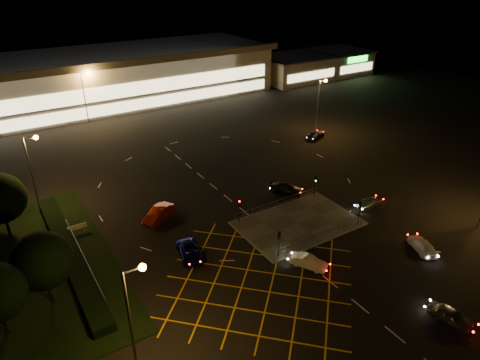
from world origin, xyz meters
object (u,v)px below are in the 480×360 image
signal_sw (279,239)px  car_far_dkgrey (286,189)px  car_circ_red (159,213)px  car_left_blue (190,252)px  signal_se (360,208)px  signal_ne (315,182)px  car_east_grey (315,135)px  signal_nw (239,206)px  car_queue_white (309,262)px  car_right_silver (369,202)px  car_approach_white (422,245)px  car_near_silver (451,315)px

signal_sw → car_far_dkgrey: signal_sw is taller
car_circ_red → car_left_blue: bearing=-33.2°
signal_se → car_left_blue: size_ratio=0.65×
car_left_blue → signal_ne: bearing=19.8°
signal_ne → car_east_grey: (14.68, 16.58, -1.74)m
signal_nw → car_far_dkgrey: size_ratio=0.69×
signal_nw → car_circ_red: (-7.91, 6.07, -1.58)m
signal_nw → car_far_dkgrey: (9.56, 3.01, -1.71)m
car_queue_white → car_right_silver: (14.70, 5.28, 0.02)m
signal_sw → signal_se: 12.00m
car_left_blue → car_queue_white: bearing=-28.2°
signal_ne → car_left_blue: 20.31m
car_right_silver → car_approach_white: bearing=163.3°
car_left_blue → car_east_grey: car_left_blue is taller
signal_se → signal_ne: 7.99m
car_left_blue → car_right_silver: 24.59m
car_left_blue → car_approach_white: 25.53m
car_east_grey → car_approach_white: 34.37m
car_left_blue → signal_sw: bearing=-20.9°
signal_ne → signal_nw: bearing=180.0°
car_near_silver → car_left_blue: 25.76m
signal_ne → car_queue_white: bearing=-133.2°
signal_se → car_far_dkgrey: (-2.44, 10.99, -1.71)m
car_far_dkgrey → car_east_grey: size_ratio=1.01×
car_approach_white → signal_sw: bearing=-4.8°
car_far_dkgrey → car_queue_white: bearing=-157.8°
car_right_silver → signal_ne: bearing=33.7°
car_near_silver → car_far_dkgrey: bearing=73.3°
car_near_silver → car_east_grey: (19.34, 40.11, -0.03)m
car_near_silver → car_approach_white: car_near_silver is taller
signal_sw → car_approach_white: bearing=152.3°
car_east_grey → signal_sw: bearing=109.6°
car_circ_red → car_near_silver: bearing=-5.2°
car_near_silver → car_queue_white: size_ratio=1.01×
car_near_silver → car_far_dkgrey: (2.22, 26.54, 0.00)m
signal_sw → signal_ne: size_ratio=1.00×
signal_ne → car_circ_red: (-19.91, 6.07, -1.58)m
car_far_dkgrey → car_circ_red: size_ratio=0.95×
signal_se → car_queue_white: (-10.32, -3.01, -1.74)m
signal_sw → signal_se: (12.00, 0.00, 0.00)m
car_queue_white → car_far_dkgrey: (7.87, 14.00, 0.03)m
car_queue_white → car_east_grey: car_queue_white is taller
signal_ne → car_near_silver: bearing=-101.2°
signal_nw → signal_ne: size_ratio=1.00×
car_left_blue → car_right_silver: (24.42, -2.85, -0.03)m
signal_se → car_circ_red: signal_se is taller
car_queue_white → car_approach_white: (12.50, -4.45, -0.00)m
signal_nw → car_near_silver: (7.34, -23.53, -1.71)m
car_near_silver → car_circ_red: 33.29m
car_near_silver → car_circ_red: size_ratio=0.81×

